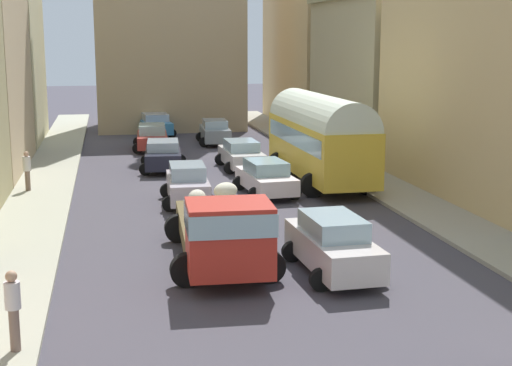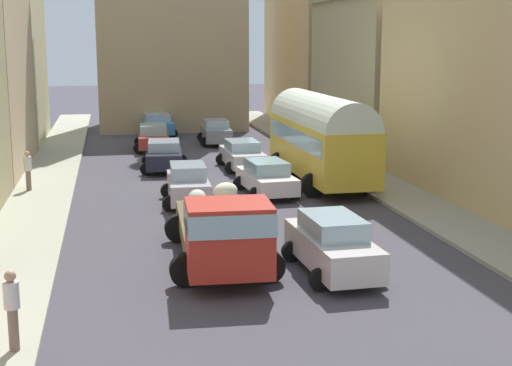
# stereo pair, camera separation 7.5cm
# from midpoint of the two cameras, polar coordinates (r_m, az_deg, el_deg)

# --- Properties ---
(ground_plane) EXTENTS (154.00, 154.00, 0.00)m
(ground_plane) POSITION_cam_midpoint_polar(r_m,az_deg,el_deg) (30.24, -2.67, -1.23)
(ground_plane) COLOR #46424C
(sidewalk_left) EXTENTS (2.50, 70.00, 0.14)m
(sidewalk_left) POSITION_cam_midpoint_polar(r_m,az_deg,el_deg) (30.03, -16.49, -1.62)
(sidewalk_left) COLOR #ADAB96
(sidewalk_left) RESTS_ON ground
(sidewalk_right) EXTENTS (2.50, 70.00, 0.14)m
(sidewalk_right) POSITION_cam_midpoint_polar(r_m,az_deg,el_deg) (32.09, 10.23, -0.55)
(sidewalk_right) COLOR #A49C89
(sidewalk_right) RESTS_ON ground
(building_left_4) EXTENTS (4.47, 9.51, 13.61)m
(building_left_4) POSITION_cam_midpoint_polar(r_m,az_deg,el_deg) (48.75, -19.12, 10.89)
(building_left_4) COLOR beige
(building_left_4) RESTS_ON ground
(building_right_2) EXTENTS (4.09, 13.03, 13.50)m
(building_right_2) POSITION_cam_midpoint_polar(r_m,az_deg,el_deg) (31.57, 17.30, 11.15)
(building_right_2) COLOR tan
(building_right_2) RESTS_ON ground
(building_right_3) EXTENTS (5.70, 11.80, 9.01)m
(building_right_3) POSITION_cam_midpoint_polar(r_m,az_deg,el_deg) (43.88, 9.49, 8.41)
(building_right_3) COLOR tan
(building_right_3) RESTS_ON ground
(building_right_4) EXTENTS (5.85, 14.21, 10.09)m
(building_right_4) POSITION_cam_midpoint_polar(r_m,az_deg,el_deg) (57.04, 4.88, 9.61)
(building_right_4) COLOR tan
(building_right_4) RESTS_ON ground
(distant_church) EXTENTS (10.26, 6.94, 22.18)m
(distant_church) POSITION_cam_midpoint_polar(r_m,az_deg,el_deg) (54.07, -6.78, 12.32)
(distant_church) COLOR tan
(distant_church) RESTS_ON ground
(parked_bus_1) EXTENTS (3.44, 9.37, 3.99)m
(parked_bus_1) POSITION_cam_midpoint_polar(r_m,az_deg,el_deg) (33.34, 4.86, 3.70)
(parked_bus_1) COLOR gold
(parked_bus_1) RESTS_ON ground
(cargo_truck_0) EXTENTS (3.26, 7.47, 2.30)m
(cargo_truck_0) POSITION_cam_midpoint_polar(r_m,az_deg,el_deg) (20.79, -2.68, -3.58)
(cargo_truck_0) COLOR red
(cargo_truck_0) RESTS_ON ground
(car_0) EXTENTS (2.21, 3.98, 1.59)m
(car_0) POSITION_cam_midpoint_polar(r_m,az_deg,el_deg) (29.26, -5.35, -0.09)
(car_0) COLOR silver
(car_0) RESTS_ON ground
(car_1) EXTENTS (2.50, 4.21, 1.49)m
(car_1) POSITION_cam_midpoint_polar(r_m,az_deg,el_deg) (36.93, -7.20, 2.13)
(car_1) COLOR #1F202F
(car_1) RESTS_ON ground
(car_2) EXTENTS (2.43, 4.40, 1.51)m
(car_2) POSITION_cam_midpoint_polar(r_m,az_deg,el_deg) (43.84, -8.02, 3.51)
(car_2) COLOR #AD362E
(car_2) RESTS_ON ground
(car_3) EXTENTS (2.58, 4.43, 1.51)m
(car_3) POSITION_cam_midpoint_polar(r_m,az_deg,el_deg) (50.28, -7.78, 4.47)
(car_3) COLOR #398BC9
(car_3) RESTS_ON ground
(car_4) EXTENTS (2.26, 4.34, 1.65)m
(car_4) POSITION_cam_midpoint_polar(r_m,az_deg,el_deg) (20.64, 5.80, -4.73)
(car_4) COLOR silver
(car_4) RESTS_ON ground
(car_5) EXTENTS (2.43, 4.18, 1.45)m
(car_5) POSITION_cam_midpoint_polar(r_m,az_deg,el_deg) (30.88, 0.70, 0.43)
(car_5) COLOR silver
(car_5) RESTS_ON ground
(car_6) EXTENTS (2.32, 4.23, 1.44)m
(car_6) POSITION_cam_midpoint_polar(r_m,az_deg,el_deg) (37.04, -1.19, 2.21)
(car_6) COLOR silver
(car_6) RESTS_ON ground
(car_7) EXTENTS (2.26, 4.04, 1.52)m
(car_7) POSITION_cam_midpoint_polar(r_m,az_deg,el_deg) (45.92, -3.22, 3.95)
(car_7) COLOR gray
(car_7) RESTS_ON ground
(pedestrian_0) EXTENTS (0.46, 0.46, 1.85)m
(pedestrian_0) POSITION_cam_midpoint_polar(r_m,az_deg,el_deg) (15.99, -18.27, -9.04)
(pedestrian_0) COLOR #7C6258
(pedestrian_0) RESTS_ON ground
(pedestrian_1) EXTENTS (0.44, 0.44, 1.80)m
(pedestrian_1) POSITION_cam_midpoint_polar(r_m,az_deg,el_deg) (32.49, -17.23, 1.00)
(pedestrian_1) COLOR #7B6151
(pedestrian_1) RESTS_ON ground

